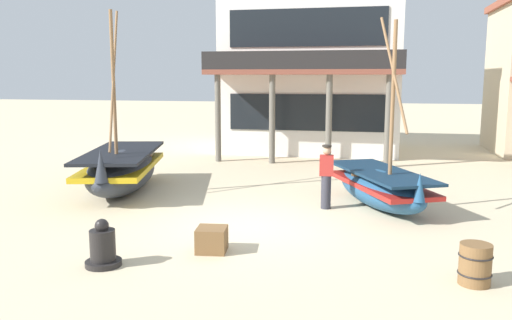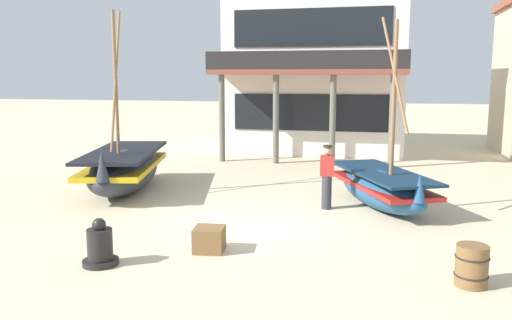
{
  "view_description": "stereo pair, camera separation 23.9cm",
  "coord_description": "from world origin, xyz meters",
  "px_view_note": "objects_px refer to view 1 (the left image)",
  "views": [
    {
      "loc": [
        2.67,
        -11.49,
        3.43
      ],
      "look_at": [
        0.0,
        1.0,
        1.4
      ],
      "focal_mm": 36.85,
      "sensor_mm": 36.0,
      "label": 1
    },
    {
      "loc": [
        2.9,
        -11.44,
        3.43
      ],
      "look_at": [
        0.0,
        1.0,
        1.4
      ],
      "focal_mm": 36.85,
      "sensor_mm": 36.0,
      "label": 2
    }
  ],
  "objects_px": {
    "fishing_boat_near_left": "(380,186)",
    "fisherman_by_hull": "(326,177)",
    "wooden_barrel": "(475,264)",
    "fishing_boat_centre_large": "(122,169)",
    "harbor_building_main": "(313,72)",
    "capstan_winch": "(103,248)",
    "cargo_crate": "(212,240)"
  },
  "relations": [
    {
      "from": "cargo_crate",
      "to": "fisherman_by_hull",
      "type": "bearing_deg",
      "value": 63.84
    },
    {
      "from": "fishing_boat_centre_large",
      "to": "harbor_building_main",
      "type": "distance_m",
      "value": 12.09
    },
    {
      "from": "wooden_barrel",
      "to": "harbor_building_main",
      "type": "xyz_separation_m",
      "value": [
        -4.43,
        16.22,
        3.32
      ]
    },
    {
      "from": "fisherman_by_hull",
      "to": "wooden_barrel",
      "type": "height_order",
      "value": "fisherman_by_hull"
    },
    {
      "from": "fishing_boat_near_left",
      "to": "cargo_crate",
      "type": "height_order",
      "value": "fishing_boat_near_left"
    },
    {
      "from": "wooden_barrel",
      "to": "fishing_boat_near_left",
      "type": "bearing_deg",
      "value": 105.69
    },
    {
      "from": "fishing_boat_centre_large",
      "to": "fisherman_by_hull",
      "type": "distance_m",
      "value": 6.24
    },
    {
      "from": "fishing_boat_centre_large",
      "to": "cargo_crate",
      "type": "xyz_separation_m",
      "value": [
        4.25,
        -4.74,
        -0.44
      ]
    },
    {
      "from": "capstan_winch",
      "to": "wooden_barrel",
      "type": "distance_m",
      "value": 6.5
    },
    {
      "from": "fishing_boat_near_left",
      "to": "fisherman_by_hull",
      "type": "bearing_deg",
      "value": -160.54
    },
    {
      "from": "fisherman_by_hull",
      "to": "capstan_winch",
      "type": "distance_m",
      "value": 6.3
    },
    {
      "from": "fishing_boat_centre_large",
      "to": "fisherman_by_hull",
      "type": "xyz_separation_m",
      "value": [
        6.18,
        -0.81,
        0.15
      ]
    },
    {
      "from": "capstan_winch",
      "to": "harbor_building_main",
      "type": "xyz_separation_m",
      "value": [
        2.05,
        16.71,
        3.33
      ]
    },
    {
      "from": "wooden_barrel",
      "to": "harbor_building_main",
      "type": "relative_size",
      "value": 0.09
    },
    {
      "from": "cargo_crate",
      "to": "fishing_boat_near_left",
      "type": "bearing_deg",
      "value": 53.05
    },
    {
      "from": "fisherman_by_hull",
      "to": "harbor_building_main",
      "type": "bearing_deg",
      "value": 97.81
    },
    {
      "from": "cargo_crate",
      "to": "capstan_winch",
      "type": "bearing_deg",
      "value": -145.27
    },
    {
      "from": "capstan_winch",
      "to": "cargo_crate",
      "type": "xyz_separation_m",
      "value": [
        1.71,
        1.19,
        -0.1
      ]
    },
    {
      "from": "capstan_winch",
      "to": "wooden_barrel",
      "type": "height_order",
      "value": "capstan_winch"
    },
    {
      "from": "fishing_boat_near_left",
      "to": "capstan_winch",
      "type": "relative_size",
      "value": 5.59
    },
    {
      "from": "fishing_boat_near_left",
      "to": "wooden_barrel",
      "type": "distance_m",
      "value": 5.32
    },
    {
      "from": "capstan_winch",
      "to": "harbor_building_main",
      "type": "relative_size",
      "value": 0.11
    },
    {
      "from": "fisherman_by_hull",
      "to": "capstan_winch",
      "type": "height_order",
      "value": "fisherman_by_hull"
    },
    {
      "from": "fishing_boat_centre_large",
      "to": "harbor_building_main",
      "type": "height_order",
      "value": "harbor_building_main"
    },
    {
      "from": "fishing_boat_centre_large",
      "to": "wooden_barrel",
      "type": "bearing_deg",
      "value": -31.1
    },
    {
      "from": "fishing_boat_centre_large",
      "to": "wooden_barrel",
      "type": "distance_m",
      "value": 10.54
    },
    {
      "from": "capstan_winch",
      "to": "wooden_barrel",
      "type": "xyz_separation_m",
      "value": [
        6.48,
        0.49,
        0.01
      ]
    },
    {
      "from": "fishing_boat_centre_large",
      "to": "harbor_building_main",
      "type": "bearing_deg",
      "value": 66.92
    },
    {
      "from": "wooden_barrel",
      "to": "cargo_crate",
      "type": "xyz_separation_m",
      "value": [
        -4.77,
        0.7,
        -0.11
      ]
    },
    {
      "from": "fisherman_by_hull",
      "to": "wooden_barrel",
      "type": "bearing_deg",
      "value": -58.5
    },
    {
      "from": "fishing_boat_centre_large",
      "to": "harbor_building_main",
      "type": "xyz_separation_m",
      "value": [
        4.59,
        10.78,
        2.99
      ]
    },
    {
      "from": "fishing_boat_near_left",
      "to": "fishing_boat_centre_large",
      "type": "relative_size",
      "value": 0.93
    }
  ]
}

